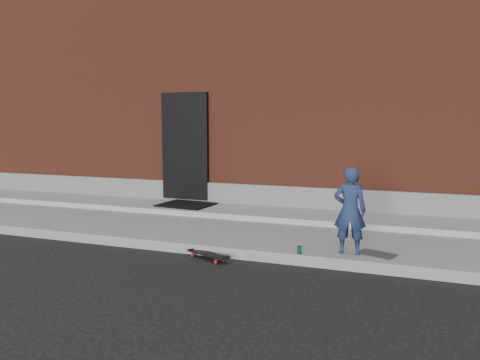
% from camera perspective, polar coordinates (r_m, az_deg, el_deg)
% --- Properties ---
extents(ground, '(80.00, 80.00, 0.00)m').
position_cam_1_polar(ground, '(6.51, 2.28, -9.92)').
color(ground, black).
rests_on(ground, ground).
extents(sidewalk, '(20.00, 3.00, 0.15)m').
position_cam_1_polar(sidewalk, '(7.88, 5.68, -6.39)').
color(sidewalk, gray).
rests_on(sidewalk, ground).
extents(apron, '(20.00, 1.20, 0.10)m').
position_cam_1_polar(apron, '(8.71, 7.20, -4.28)').
color(apron, gray).
rests_on(apron, sidewalk).
extents(building, '(20.00, 8.10, 5.00)m').
position_cam_1_polar(building, '(13.08, 12.00, 9.47)').
color(building, maroon).
rests_on(building, ground).
extents(child, '(0.45, 0.32, 1.17)m').
position_cam_1_polar(child, '(6.38, 13.25, -3.64)').
color(child, navy).
rests_on(child, sidewalk).
extents(skateboard, '(0.71, 0.44, 0.08)m').
position_cam_1_polar(skateboard, '(6.63, -3.93, -9.04)').
color(skateboard, red).
rests_on(skateboard, ground).
extents(soda_can, '(0.07, 0.07, 0.11)m').
position_cam_1_polar(soda_can, '(6.35, 7.25, -8.46)').
color(soda_can, '#1C8C44').
rests_on(soda_can, sidewalk).
extents(doormat, '(1.08, 0.91, 0.03)m').
position_cam_1_polar(doormat, '(9.44, -6.59, -3.00)').
color(doormat, black).
rests_on(doormat, apron).
extents(utility_plate, '(0.55, 0.46, 0.01)m').
position_cam_1_polar(utility_plate, '(6.54, 16.30, -8.68)').
color(utility_plate, '#545459').
rests_on(utility_plate, sidewalk).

